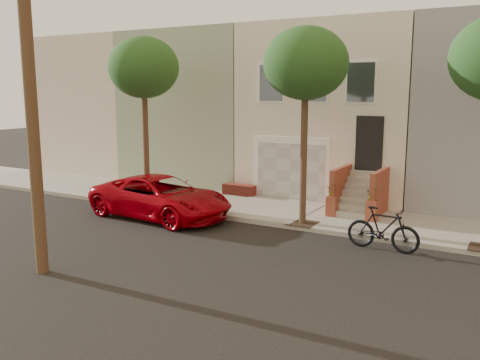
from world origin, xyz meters
The scene contains 7 objects.
ground centered at (0.00, 0.00, 0.00)m, with size 90.00×90.00×0.00m, color black.
sidewalk centered at (0.00, 5.35, 0.07)m, with size 40.00×3.70×0.15m, color gray.
house_row centered at (0.00, 11.19, 3.64)m, with size 33.10×11.70×7.00m.
tree_left centered at (-5.50, 3.90, 5.26)m, with size 2.70×2.57×6.30m.
tree_mid centered at (1.00, 3.90, 5.26)m, with size 2.70×2.57×6.30m.
pickup_truck centered at (-3.91, 2.70, 0.74)m, with size 2.46×5.32×1.48m, color #A3000B.
motorcycle centered at (3.92, 2.76, 0.62)m, with size 0.58×2.06×1.24m, color black.
Camera 1 is at (7.36, -11.47, 4.50)m, focal length 38.70 mm.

